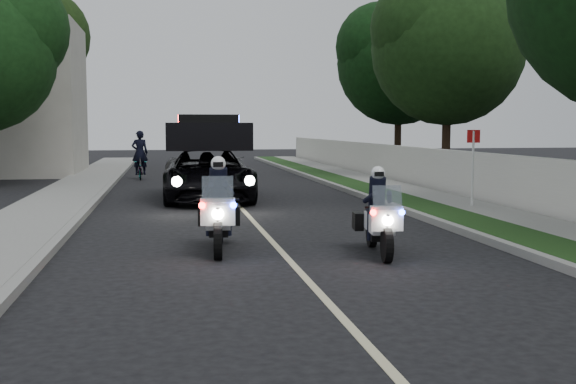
% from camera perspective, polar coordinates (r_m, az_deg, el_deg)
% --- Properties ---
extents(ground, '(120.00, 120.00, 0.00)m').
position_cam_1_polar(ground, '(8.61, 4.02, -9.83)').
color(ground, black).
rests_on(ground, ground).
extents(curb_right, '(0.20, 60.00, 0.15)m').
position_cam_1_polar(curb_right, '(19.19, 8.71, -1.19)').
color(curb_right, gray).
rests_on(curb_right, ground).
extents(grass_verge, '(1.20, 60.00, 0.16)m').
position_cam_1_polar(grass_verge, '(19.43, 10.67, -1.13)').
color(grass_verge, '#193814').
rests_on(grass_verge, ground).
extents(sidewalk_right, '(1.40, 60.00, 0.16)m').
position_cam_1_polar(sidewalk_right, '(19.92, 14.17, -1.04)').
color(sidewalk_right, gray).
rests_on(sidewalk_right, ground).
extents(property_wall, '(0.22, 60.00, 1.50)m').
position_cam_1_polar(property_wall, '(20.29, 16.79, 0.91)').
color(property_wall, beige).
rests_on(property_wall, ground).
extents(curb_left, '(0.20, 60.00, 0.15)m').
position_cam_1_polar(curb_left, '(18.31, -16.41, -1.66)').
color(curb_left, gray).
rests_on(curb_left, ground).
extents(sidewalk_left, '(2.00, 60.00, 0.16)m').
position_cam_1_polar(sidewalk_left, '(18.47, -19.81, -1.69)').
color(sidewalk_left, gray).
rests_on(sidewalk_left, ground).
extents(lane_marking, '(0.12, 50.00, 0.01)m').
position_cam_1_polar(lane_marking, '(18.31, -3.55, -1.67)').
color(lane_marking, '#BFB78C').
rests_on(lane_marking, ground).
extents(police_moto_left, '(0.89, 2.09, 1.73)m').
position_cam_1_polar(police_moto_left, '(12.76, -5.71, -4.82)').
color(police_moto_left, silver).
rests_on(police_moto_left, ground).
extents(police_moto_right, '(0.87, 1.91, 1.56)m').
position_cam_1_polar(police_moto_right, '(12.47, 7.45, -5.08)').
color(police_moto_right, white).
rests_on(police_moto_right, ground).
extents(police_suv, '(2.76, 5.79, 2.80)m').
position_cam_1_polar(police_suv, '(21.51, -6.60, -0.65)').
color(police_suv, black).
rests_on(police_suv, ground).
extents(bicycle, '(0.64, 1.55, 0.79)m').
position_cam_1_polar(bicycle, '(30.32, -12.06, 1.02)').
color(bicycle, black).
rests_on(bicycle, ground).
extents(cyclist, '(0.71, 0.49, 1.89)m').
position_cam_1_polar(cyclist, '(30.32, -12.06, 1.02)').
color(cyclist, black).
rests_on(cyclist, ground).
extents(sign_post, '(0.42, 0.42, 2.25)m').
position_cam_1_polar(sign_post, '(19.15, 14.88, -1.55)').
color(sign_post, '#AA0C0C').
rests_on(sign_post, ground).
extents(tree_right_d, '(6.49, 6.49, 10.67)m').
position_cam_1_polar(tree_right_d, '(30.16, 12.82, 0.99)').
color(tree_right_d, '#183612').
rests_on(tree_right_d, ground).
extents(tree_right_e, '(8.07, 8.07, 10.81)m').
position_cam_1_polar(tree_right_e, '(37.23, 8.99, 1.87)').
color(tree_right_e, black).
rests_on(tree_right_e, ground).
extents(tree_left_far, '(8.87, 8.87, 11.33)m').
position_cam_1_polar(tree_left_far, '(39.59, -21.34, 1.78)').
color(tree_left_far, '#1C3611').
rests_on(tree_left_far, ground).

